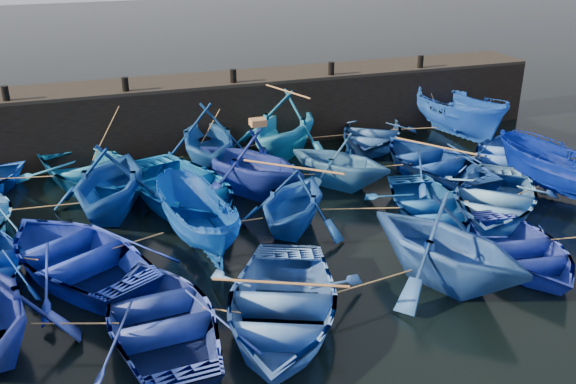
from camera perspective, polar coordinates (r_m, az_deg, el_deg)
name	(u,v)px	position (r m, az deg, el deg)	size (l,w,h in m)	color
ground	(327,261)	(17.13, 3.48, -6.17)	(120.00, 120.00, 0.00)	black
quay_wall	(229,111)	(25.94, -5.26, 7.18)	(26.00, 2.50, 2.50)	black
quay_top	(228,79)	(25.61, -5.37, 10.00)	(26.00, 2.50, 0.12)	black
bollard_0	(5,93)	(24.10, -23.82, 8.03)	(0.24, 0.24, 0.50)	black
bollard_1	(125,84)	(24.07, -14.27, 9.28)	(0.24, 0.24, 0.50)	black
bollard_2	(233,76)	(24.69, -4.88, 10.25)	(0.24, 0.24, 0.50)	black
bollard_3	(331,68)	(25.92, 3.87, 10.91)	(0.24, 0.24, 0.50)	black
bollard_4	(420,62)	(27.68, 11.70, 11.29)	(0.24, 0.24, 0.50)	black
boat_1	(95,171)	(22.37, -16.82, 1.76)	(4.01, 5.60, 1.16)	#1569B9
boat_2	(207,137)	(23.09, -7.22, 4.87)	(3.88, 4.51, 2.37)	#114793
boat_3	(284,123)	(24.29, -0.36, 6.13)	(4.06, 4.71, 2.48)	blue
boat_4	(371,133)	(25.74, 7.39, 5.22)	(3.49, 4.88, 1.01)	navy
boat_5	(457,114)	(27.10, 14.81, 6.72)	(2.00, 5.32, 2.06)	#0E3FBF
boat_7	(110,180)	(19.88, -15.56, 1.07)	(3.87, 4.49, 2.36)	navy
boat_8	(182,188)	(20.32, -9.43, 0.33)	(4.10, 5.73, 1.19)	blue
boat_9	(250,161)	(20.80, -3.43, 2.81)	(3.76, 4.36, 2.30)	navy
boat_10	(340,160)	(21.43, 4.65, 2.89)	(3.17, 3.68, 1.94)	#276099
boat_11	(434,161)	(22.99, 12.84, 2.67)	(3.73, 5.21, 1.08)	navy
boat_12	(505,155)	(24.51, 18.76, 3.11)	(3.22, 4.50, 0.93)	blue
boat_14	(76,254)	(17.17, -18.35, -5.24)	(3.86, 5.40, 1.12)	#0D2298
boat_15	(196,219)	(17.68, -8.21, -2.39)	(1.60, 4.25, 1.64)	#073D99
boat_16	(293,200)	(18.27, 0.42, -0.72)	(3.21, 3.72, 1.96)	#1248B2
boat_17	(430,206)	(19.58, 12.47, -1.23)	(3.24, 4.53, 0.94)	navy
boat_18	(494,198)	(20.47, 17.83, -0.51)	(3.73, 5.22, 1.08)	blue
boat_19	(564,172)	(22.27, 23.33, 1.63)	(1.77, 4.71, 1.82)	#001785
boat_21	(162,317)	(14.28, -11.15, -10.85)	(3.51, 4.90, 1.02)	navy
boat_22	(281,305)	(14.32, -0.67, -10.05)	(3.77, 5.27, 1.09)	blue
boat_23	(447,242)	(16.04, 13.93, -4.30)	(3.85, 4.47, 2.35)	#1C4994
boat_24	(522,248)	(17.87, 20.08, -4.73)	(3.09, 4.32, 0.90)	#1F33BB
wooden_crate	(258,122)	(20.47, -2.70, 6.21)	(0.49, 0.41, 0.22)	#956841
mooring_ropes	(268,165)	(21.13, -1.76, 2.41)	(18.25, 11.92, 2.10)	tan
loose_oars	(329,158)	(19.46, 3.63, 3.01)	(10.16, 12.72, 1.46)	#99724C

